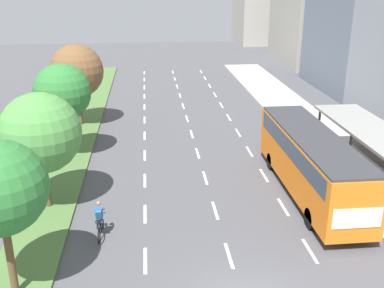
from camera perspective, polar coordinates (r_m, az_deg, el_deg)
The scene contains 12 objects.
median_strip at distance 34.76m, azimuth -13.95°, elevation 1.40°, with size 2.60×52.00×0.12m, color #4C7038.
sidewalk_right at distance 36.54m, azimuth 14.41°, elevation 2.31°, with size 4.50×52.00×0.15m, color #ADAAA3.
lane_divider_left at distance 33.45m, azimuth -6.01°, elevation 1.06°, with size 0.14×49.01×0.01m.
lane_divider_center at distance 33.60m, azimuth -0.03°, elevation 1.26°, with size 0.14×49.01×0.01m.
lane_divider_right at distance 34.11m, azimuth 5.83°, elevation 1.45°, with size 0.14×49.01×0.01m.
bus_shelter at distance 27.61m, azimuth 22.01°, elevation -0.48°, with size 2.90×10.40×2.86m.
bus at distance 24.48m, azimuth 14.79°, elevation -1.71°, with size 2.54×11.29×3.37m.
cyclist at distance 20.76m, azimuth -11.60°, elevation -9.49°, with size 0.46×1.82×1.71m.
median_tree_second at distance 22.69m, azimuth -18.60°, elevation 1.29°, with size 3.91×3.91×5.83m.
median_tree_third at distance 29.01m, azimuth -16.07°, elevation 6.29°, with size 3.52×3.52×5.98m.
median_tree_fourth at distance 35.57m, azimuth -14.37°, elevation 8.90°, with size 4.04×4.04×6.23m.
building_mid_right at distance 49.51m, azimuth 21.99°, elevation 16.09°, with size 9.34×13.16×17.06m, color slate.
Camera 1 is at (-3.16, -12.60, 10.96)m, focal length 42.23 mm.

